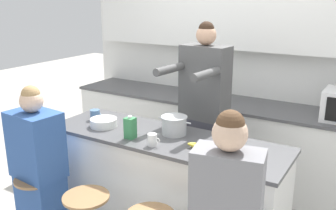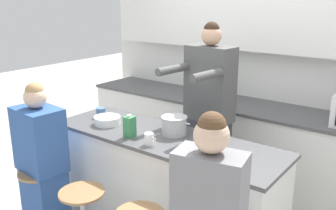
{
  "view_description": "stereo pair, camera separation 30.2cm",
  "coord_description": "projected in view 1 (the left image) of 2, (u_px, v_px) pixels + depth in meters",
  "views": [
    {
      "loc": [
        1.5,
        -2.42,
        2.03
      ],
      "look_at": [
        0.0,
        0.06,
        1.18
      ],
      "focal_mm": 40.0,
      "sensor_mm": 36.0,
      "label": 1
    },
    {
      "loc": [
        1.75,
        -2.25,
        2.03
      ],
      "look_at": [
        0.0,
        0.06,
        1.18
      ],
      "focal_mm": 40.0,
      "sensor_mm": 36.0,
      "label": 2
    }
  ],
  "objects": [
    {
      "name": "fruit_bowl",
      "position": [
        104.0,
        122.0,
        3.26
      ],
      "size": [
        0.23,
        0.23,
        0.07
      ],
      "color": "white",
      "rests_on": "kitchen_island"
    },
    {
      "name": "coffee_cup_far",
      "position": [
        95.0,
        115.0,
        3.44
      ],
      "size": [
        0.12,
        0.09,
        0.09
      ],
      "color": "#4C7099",
      "rests_on": "kitchen_island"
    },
    {
      "name": "coffee_cup_near",
      "position": [
        152.0,
        140.0,
        2.84
      ],
      "size": [
        0.1,
        0.07,
        0.1
      ],
      "color": "white",
      "rests_on": "kitchen_island"
    },
    {
      "name": "person_cooking",
      "position": [
        203.0,
        121.0,
        3.5
      ],
      "size": [
        0.49,
        0.63,
        1.82
      ],
      "rotation": [
        0.0,
        0.0,
        -0.09
      ],
      "color": "#383842",
      "rests_on": "ground_plane"
    },
    {
      "name": "back_counter",
      "position": [
        226.0,
        139.0,
        4.27
      ],
      "size": [
        3.82,
        0.67,
        0.9
      ],
      "color": "white",
      "rests_on": "ground_plane"
    },
    {
      "name": "wall_back",
      "position": [
        241.0,
        41.0,
        4.23
      ],
      "size": [
        4.12,
        0.22,
        2.7
      ],
      "color": "silver",
      "rests_on": "ground_plane"
    },
    {
      "name": "juice_carton",
      "position": [
        130.0,
        128.0,
        2.98
      ],
      "size": [
        0.08,
        0.08,
        0.19
      ],
      "color": "#38844C",
      "rests_on": "kitchen_island"
    },
    {
      "name": "kitchen_island",
      "position": [
        164.0,
        187.0,
        3.17
      ],
      "size": [
        2.03,
        0.64,
        0.93
      ],
      "color": "black",
      "rests_on": "ground_plane"
    },
    {
      "name": "person_wrapped_blanket",
      "position": [
        39.0,
        173.0,
        3.03
      ],
      "size": [
        0.43,
        0.32,
        1.38
      ],
      "rotation": [
        0.0,
        0.0,
        -0.09
      ],
      "color": "#2D5193",
      "rests_on": "ground_plane"
    },
    {
      "name": "banana_bunch",
      "position": [
        196.0,
        145.0,
        2.8
      ],
      "size": [
        0.15,
        0.1,
        0.05
      ],
      "color": "yellow",
      "rests_on": "kitchen_island"
    },
    {
      "name": "cooking_pot",
      "position": [
        174.0,
        125.0,
        3.07
      ],
      "size": [
        0.3,
        0.22,
        0.15
      ],
      "color": "#B7BABC",
      "rests_on": "kitchen_island"
    },
    {
      "name": "potted_plant",
      "position": [
        199.0,
        82.0,
        4.28
      ],
      "size": [
        0.23,
        0.23,
        0.31
      ],
      "color": "#A86042",
      "rests_on": "back_counter"
    }
  ]
}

